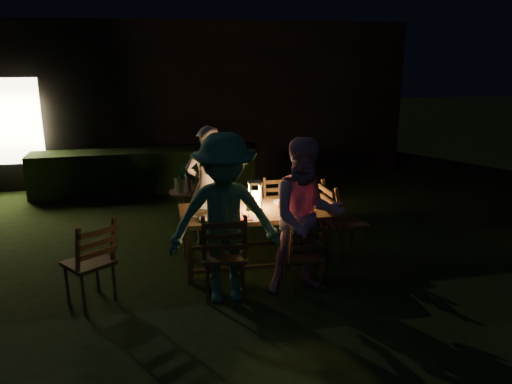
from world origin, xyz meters
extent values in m
plane|color=black|center=(0.00, 0.00, 0.00)|extent=(40.00, 40.00, 0.00)
cube|color=black|center=(0.00, 6.20, 1.60)|extent=(10.00, 4.00, 3.20)
cube|color=#FFE5B2|center=(-2.80, 4.21, 1.35)|extent=(0.90, 0.06, 1.60)
cube|color=black|center=(-0.50, 3.75, 0.40)|extent=(4.20, 0.70, 0.80)
cube|color=#482F18|center=(0.82, -0.09, 0.71)|extent=(1.78, 0.90, 0.06)
cube|color=#482F18|center=(0.00, -0.44, 0.33)|extent=(0.07, 0.07, 0.65)
cube|color=#482F18|center=(0.01, 0.28, 0.33)|extent=(0.07, 0.07, 0.65)
cube|color=#482F18|center=(1.62, -0.47, 0.33)|extent=(0.07, 0.07, 0.65)
cube|color=#482F18|center=(1.63, 0.26, 0.33)|extent=(0.07, 0.07, 0.65)
cube|color=#482F18|center=(0.35, -0.83, 0.48)|extent=(0.53, 0.51, 0.04)
cube|color=#482F18|center=(0.33, -1.04, 0.78)|extent=(0.49, 0.22, 0.56)
cube|color=#482F18|center=(1.25, -0.85, 0.42)|extent=(0.43, 0.41, 0.04)
cube|color=#482F18|center=(1.25, -1.02, 0.68)|extent=(0.41, 0.16, 0.48)
cube|color=#482F18|center=(0.38, 0.67, 0.42)|extent=(0.45, 0.43, 0.04)
cube|color=#482F18|center=(0.36, 0.84, 0.69)|extent=(0.42, 0.17, 0.49)
cube|color=#482F18|center=(1.38, 0.65, 0.42)|extent=(0.41, 0.40, 0.04)
cube|color=#482F18|center=(1.38, 0.83, 0.68)|extent=(0.41, 0.14, 0.48)
cube|color=#482F18|center=(2.07, -0.11, 0.49)|extent=(0.47, 0.49, 0.04)
cube|color=#482F18|center=(1.86, -0.12, 0.79)|extent=(0.18, 0.48, 0.56)
cube|color=#482F18|center=(-1.09, -0.66, 0.46)|extent=(0.61, 0.61, 0.04)
cube|color=#482F18|center=(-0.98, -0.82, 0.74)|extent=(0.45, 0.38, 0.52)
imported|color=#C0AEA4|center=(0.38, 0.74, 0.84)|extent=(0.62, 0.41, 1.68)
imported|color=#BE83A3|center=(1.25, -0.92, 0.88)|extent=(0.87, 0.68, 1.77)
imported|color=#366D51|center=(0.35, -0.90, 0.93)|extent=(1.21, 0.70, 1.85)
cube|color=white|center=(0.87, -0.04, 0.75)|extent=(0.15, 0.15, 0.03)
cube|color=white|center=(0.87, -0.04, 1.07)|extent=(0.16, 0.16, 0.03)
cylinder|color=#FF9E3F|center=(0.87, -0.04, 0.87)|extent=(0.09, 0.09, 0.18)
cylinder|color=white|center=(0.27, 0.14, 0.74)|extent=(0.25, 0.25, 0.01)
cylinder|color=white|center=(0.26, -0.30, 0.74)|extent=(0.25, 0.25, 0.01)
cylinder|color=white|center=(1.27, 0.12, 0.74)|extent=(0.25, 0.25, 0.01)
cylinder|color=white|center=(1.26, -0.32, 0.74)|extent=(0.25, 0.25, 0.01)
cylinder|color=#0F471E|center=(0.57, -0.09, 0.88)|extent=(0.07, 0.07, 0.28)
cube|color=red|center=(0.66, -0.41, 0.74)|extent=(0.18, 0.14, 0.01)
cube|color=red|center=(1.36, -0.40, 0.74)|extent=(0.18, 0.14, 0.01)
cube|color=black|center=(0.19, -0.38, 0.74)|extent=(0.14, 0.07, 0.01)
cylinder|color=olive|center=(0.09, 1.36, 0.60)|extent=(0.46, 0.46, 0.04)
cylinder|color=olive|center=(0.09, 1.36, 0.30)|extent=(0.05, 0.05, 0.60)
cylinder|color=#A5A8AD|center=(0.09, 1.36, 0.73)|extent=(0.30, 0.30, 0.22)
cylinder|color=#0F471E|center=(0.04, 1.32, 0.78)|extent=(0.07, 0.07, 0.32)
cylinder|color=#0F471E|center=(0.14, 1.40, 0.78)|extent=(0.07, 0.07, 0.32)
camera|label=1|loc=(-0.37, -5.85, 2.67)|focal=35.00mm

